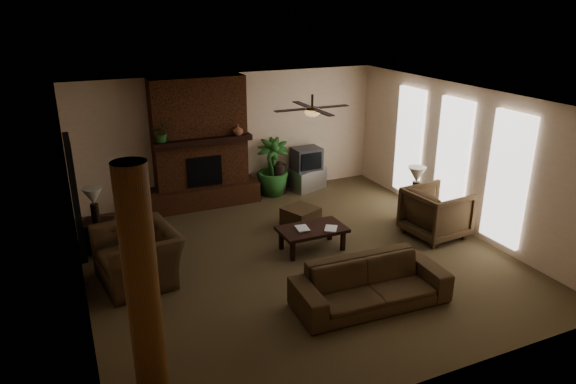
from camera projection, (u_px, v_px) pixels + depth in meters
name	position (u px, v px, depth m)	size (l,w,h in m)	color
room_shell	(298.00, 183.00, 8.70)	(7.00, 7.00, 7.00)	brown
fireplace	(201.00, 154.00, 11.24)	(2.40, 0.70, 2.80)	#572B17
windows	(452.00, 158.00, 10.21)	(0.08, 3.65, 2.35)	white
log_column	(142.00, 288.00, 5.51)	(0.36, 0.36, 2.80)	brown
doorway	(75.00, 197.00, 9.04)	(0.10, 1.00, 2.10)	black
ceiling_fan	(312.00, 111.00, 8.72)	(1.35, 1.35, 0.37)	black
sofa	(371.00, 277.00, 7.63)	(2.31, 0.67, 0.90)	#46321E
armchair_left	(137.00, 248.00, 8.24)	(1.33, 0.87, 1.16)	#46321E
armchair_right	(437.00, 210.00, 9.86)	(1.02, 0.95, 1.05)	#46321E
coffee_table	(312.00, 231.00, 9.36)	(1.20, 0.70, 0.43)	black
ottoman	(301.00, 217.00, 10.38)	(0.60, 0.60, 0.40)	#46321E
tv_stand	(307.00, 179.00, 12.46)	(0.85, 0.50, 0.50)	#BBBBBD
tv	(307.00, 159.00, 12.27)	(0.67, 0.55, 0.52)	#3A3A3D
floor_vase	(279.00, 176.00, 12.11)	(0.34, 0.34, 0.77)	black
floor_plant	(272.00, 179.00, 12.08)	(0.74, 1.32, 0.74)	#2A5E25
side_table_left	(98.00, 236.00, 9.39)	(0.50, 0.50, 0.55)	black
lamp_left	(93.00, 199.00, 9.11)	(0.38, 0.38, 0.65)	black
side_table_right	(413.00, 210.00, 10.53)	(0.50, 0.50, 0.55)	black
lamp_right	(417.00, 177.00, 10.25)	(0.44, 0.44, 0.65)	black
mantel_plant	(162.00, 134.00, 10.51)	(0.38, 0.42, 0.33)	#2A5E25
mantel_vase	(238.00, 130.00, 11.08)	(0.22, 0.23, 0.22)	brown
book_a	(296.00, 222.00, 9.21)	(0.22, 0.03, 0.29)	#999999
book_b	(325.00, 221.00, 9.25)	(0.21, 0.02, 0.29)	#999999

